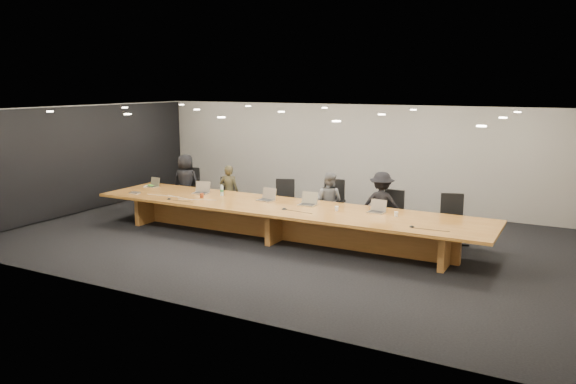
% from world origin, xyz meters
% --- Properties ---
extents(ground, '(12.00, 12.00, 0.00)m').
position_xyz_m(ground, '(0.00, 0.00, 0.00)').
color(ground, black).
rests_on(ground, ground).
extents(back_wall, '(12.00, 0.02, 2.80)m').
position_xyz_m(back_wall, '(0.00, 4.00, 1.40)').
color(back_wall, beige).
rests_on(back_wall, ground).
extents(left_wall_panel, '(0.08, 7.84, 2.74)m').
position_xyz_m(left_wall_panel, '(-5.94, 0.00, 1.37)').
color(left_wall_panel, black).
rests_on(left_wall_panel, ground).
extents(conference_table, '(9.00, 1.80, 0.75)m').
position_xyz_m(conference_table, '(0.00, 0.00, 0.52)').
color(conference_table, '#955A20').
rests_on(conference_table, ground).
extents(chair_far_left, '(0.75, 0.75, 1.16)m').
position_xyz_m(chair_far_left, '(-3.55, 1.31, 0.58)').
color(chair_far_left, black).
rests_on(chair_far_left, ground).
extents(chair_left, '(0.55, 0.55, 1.01)m').
position_xyz_m(chair_left, '(-2.35, 1.17, 0.50)').
color(chair_left, black).
rests_on(chair_left, ground).
extents(chair_mid_left, '(0.70, 0.70, 1.09)m').
position_xyz_m(chair_mid_left, '(-0.62, 1.24, 0.55)').
color(chair_mid_left, black).
rests_on(chair_mid_left, ground).
extents(chair_mid_right, '(0.65, 0.65, 1.17)m').
position_xyz_m(chair_mid_right, '(0.59, 1.35, 0.58)').
color(chair_mid_right, black).
rests_on(chair_mid_right, ground).
extents(chair_right, '(0.56, 0.56, 1.06)m').
position_xyz_m(chair_right, '(2.04, 1.29, 0.53)').
color(chair_right, black).
rests_on(chair_right, ground).
extents(chair_far_right, '(0.71, 0.71, 1.11)m').
position_xyz_m(chair_far_right, '(3.40, 1.18, 0.56)').
color(chair_far_right, black).
rests_on(chair_far_right, ground).
extents(person_a, '(0.83, 0.62, 1.53)m').
position_xyz_m(person_a, '(-3.59, 1.26, 0.76)').
color(person_a, black).
rests_on(person_a, ground).
extents(person_b, '(0.56, 0.45, 1.34)m').
position_xyz_m(person_b, '(-2.16, 1.17, 0.67)').
color(person_b, '#312C1A').
rests_on(person_b, ground).
extents(person_c, '(0.70, 0.57, 1.36)m').
position_xyz_m(person_c, '(0.58, 1.22, 0.68)').
color(person_c, slate).
rests_on(person_c, ground).
extents(person_d, '(1.01, 0.68, 1.46)m').
position_xyz_m(person_d, '(1.85, 1.21, 0.73)').
color(person_d, black).
rests_on(person_d, ground).
extents(laptop_a, '(0.34, 0.26, 0.24)m').
position_xyz_m(laptop_a, '(-4.02, 0.42, 0.87)').
color(laptop_a, tan).
rests_on(laptop_a, conference_table).
extents(laptop_b, '(0.42, 0.34, 0.29)m').
position_xyz_m(laptop_b, '(-2.37, 0.28, 0.90)').
color(laptop_b, tan).
rests_on(laptop_b, conference_table).
extents(laptop_c, '(0.40, 0.32, 0.29)m').
position_xyz_m(laptop_c, '(-0.56, 0.29, 0.90)').
color(laptop_c, tan).
rests_on(laptop_c, conference_table).
extents(laptop_d, '(0.38, 0.28, 0.29)m').
position_xyz_m(laptop_d, '(0.48, 0.29, 0.90)').
color(laptop_d, tan).
rests_on(laptop_d, conference_table).
extents(laptop_e, '(0.35, 0.26, 0.27)m').
position_xyz_m(laptop_e, '(2.04, 0.33, 0.88)').
color(laptop_e, tan).
rests_on(laptop_e, conference_table).
extents(water_bottle, '(0.09, 0.09, 0.24)m').
position_xyz_m(water_bottle, '(-1.77, 0.31, 0.87)').
color(water_bottle, '#AABAB7').
rests_on(water_bottle, conference_table).
extents(amber_mug, '(0.11, 0.11, 0.11)m').
position_xyz_m(amber_mug, '(-2.04, -0.12, 0.80)').
color(amber_mug, maroon).
rests_on(amber_mug, conference_table).
extents(paper_cup_near, '(0.10, 0.10, 0.10)m').
position_xyz_m(paper_cup_near, '(1.26, 0.09, 0.80)').
color(paper_cup_near, silver).
rests_on(paper_cup_near, conference_table).
extents(paper_cup_far, '(0.10, 0.10, 0.09)m').
position_xyz_m(paper_cup_far, '(2.50, 0.20, 0.80)').
color(paper_cup_far, white).
rests_on(paper_cup_far, conference_table).
extents(notepad, '(0.33, 0.30, 0.02)m').
position_xyz_m(notepad, '(-4.09, 0.42, 0.76)').
color(notepad, white).
rests_on(notepad, conference_table).
extents(lime_gadget, '(0.18, 0.14, 0.02)m').
position_xyz_m(lime_gadget, '(-4.08, 0.43, 0.78)').
color(lime_gadget, '#5BC534').
rests_on(lime_gadget, notepad).
extents(av_box, '(0.25, 0.20, 0.03)m').
position_xyz_m(av_box, '(-3.77, -0.47, 0.77)').
color(av_box, '#A3A4A8').
rests_on(av_box, conference_table).
extents(mic_left, '(0.14, 0.14, 0.03)m').
position_xyz_m(mic_left, '(-2.61, -0.60, 0.76)').
color(mic_left, black).
rests_on(mic_left, conference_table).
extents(mic_center, '(0.13, 0.13, 0.03)m').
position_xyz_m(mic_center, '(0.23, -0.30, 0.77)').
color(mic_center, black).
rests_on(mic_center, conference_table).
extents(mic_right, '(0.14, 0.14, 0.03)m').
position_xyz_m(mic_right, '(3.01, -0.48, 0.76)').
color(mic_right, black).
rests_on(mic_right, conference_table).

